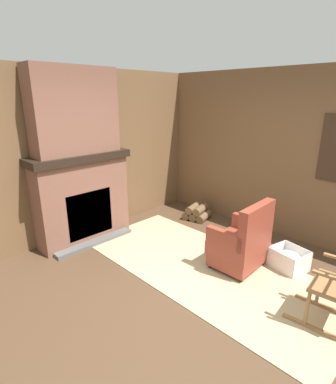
% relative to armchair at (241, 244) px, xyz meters
% --- Properties ---
extents(ground_plane, '(14.00, 14.00, 0.00)m').
position_rel_armchair_xyz_m(ground_plane, '(-0.07, -1.02, -0.36)').
color(ground_plane, '#4C3523').
extents(wood_panel_wall_left, '(0.06, 5.38, 2.63)m').
position_rel_armchair_xyz_m(wood_panel_wall_left, '(-2.49, -1.02, 0.96)').
color(wood_panel_wall_left, brown).
rests_on(wood_panel_wall_left, ground).
extents(wood_panel_wall_back, '(5.38, 0.09, 2.63)m').
position_rel_armchair_xyz_m(wood_panel_wall_back, '(-0.04, 1.40, 0.97)').
color(wood_panel_wall_back, brown).
rests_on(wood_panel_wall_back, ground).
extents(fireplace_hearth, '(0.63, 1.54, 1.39)m').
position_rel_armchair_xyz_m(fireplace_hearth, '(-2.23, -1.02, 0.34)').
color(fireplace_hearth, brown).
rests_on(fireplace_hearth, ground).
extents(chimney_breast, '(0.37, 1.26, 1.22)m').
position_rel_armchair_xyz_m(chimney_breast, '(-2.25, -1.02, 1.65)').
color(chimney_breast, brown).
rests_on(chimney_breast, fireplace_hearth).
extents(area_rug, '(3.59, 1.60, 0.01)m').
position_rel_armchair_xyz_m(area_rug, '(-0.33, -0.33, -0.35)').
color(area_rug, tan).
rests_on(area_rug, ground).
extents(armchair, '(0.60, 0.72, 0.95)m').
position_rel_armchair_xyz_m(armchair, '(0.00, 0.00, 0.00)').
color(armchair, brown).
rests_on(armchair, ground).
extents(firewood_stack, '(0.53, 0.50, 0.27)m').
position_rel_armchair_xyz_m(firewood_stack, '(-1.50, 0.88, -0.23)').
color(firewood_stack, brown).
rests_on(firewood_stack, ground).
extents(laundry_basket, '(0.49, 0.45, 0.28)m').
position_rel_armchair_xyz_m(laundry_basket, '(0.47, 0.45, -0.22)').
color(laundry_basket, white).
rests_on(laundry_basket, ground).
extents(oil_lamp_vase, '(0.12, 0.12, 0.25)m').
position_rel_armchair_xyz_m(oil_lamp_vase, '(-2.29, -1.56, 1.13)').
color(oil_lamp_vase, '#99B29E').
rests_on(oil_lamp_vase, fireplace_hearth).
extents(storage_case, '(0.17, 0.26, 0.15)m').
position_rel_armchair_xyz_m(storage_case, '(-2.29, -0.77, 1.11)').
color(storage_case, black).
rests_on(storage_case, fireplace_hearth).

